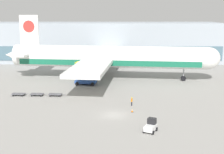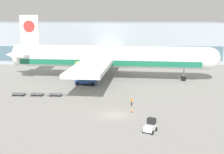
{
  "view_description": "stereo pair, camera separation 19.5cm",
  "coord_description": "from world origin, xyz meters",
  "px_view_note": "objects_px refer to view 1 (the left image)",
  "views": [
    {
      "loc": [
        0.02,
        -52.55,
        17.94
      ],
      "look_at": [
        -0.38,
        13.56,
        4.0
      ],
      "focal_mm": 50.0,
      "sensor_mm": 36.0,
      "label": 1
    },
    {
      "loc": [
        0.22,
        -52.55,
        17.94
      ],
      "look_at": [
        -0.38,
        13.56,
        4.0
      ],
      "focal_mm": 50.0,
      "sensor_mm": 36.0,
      "label": 2
    }
  ],
  "objects_px": {
    "airplane_main": "(106,57)",
    "baggage_dolly_lead": "(18,94)",
    "traffic_cone_near": "(132,110)",
    "baggage_dolly_second": "(37,94)",
    "scissor_lift_loader": "(86,76)",
    "baggage_tug_mid": "(151,126)",
    "baggage_dolly_third": "(55,94)",
    "ground_crew_near": "(132,101)"
  },
  "relations": [
    {
      "from": "baggage_tug_mid",
      "to": "traffic_cone_near",
      "type": "distance_m",
      "value": 9.66
    },
    {
      "from": "airplane_main",
      "to": "baggage_tug_mid",
      "type": "height_order",
      "value": "airplane_main"
    },
    {
      "from": "scissor_lift_loader",
      "to": "ground_crew_near",
      "type": "distance_m",
      "value": 20.86
    },
    {
      "from": "scissor_lift_loader",
      "to": "airplane_main",
      "type": "bearing_deg",
      "value": 60.51
    },
    {
      "from": "baggage_dolly_third",
      "to": "ground_crew_near",
      "type": "height_order",
      "value": "ground_crew_near"
    },
    {
      "from": "airplane_main",
      "to": "baggage_dolly_third",
      "type": "xyz_separation_m",
      "value": [
        -10.57,
        -17.76,
        -5.45
      ]
    },
    {
      "from": "traffic_cone_near",
      "to": "airplane_main",
      "type": "bearing_deg",
      "value": 100.74
    },
    {
      "from": "airplane_main",
      "to": "baggage_dolly_third",
      "type": "bearing_deg",
      "value": -114.21
    },
    {
      "from": "baggage_dolly_lead",
      "to": "traffic_cone_near",
      "type": "relative_size",
      "value": 5.74
    },
    {
      "from": "baggage_dolly_third",
      "to": "ground_crew_near",
      "type": "relative_size",
      "value": 2.14
    },
    {
      "from": "airplane_main",
      "to": "baggage_dolly_lead",
      "type": "xyz_separation_m",
      "value": [
        -18.64,
        -17.49,
        -5.45
      ]
    },
    {
      "from": "baggage_dolly_second",
      "to": "ground_crew_near",
      "type": "height_order",
      "value": "ground_crew_near"
    },
    {
      "from": "airplane_main",
      "to": "traffic_cone_near",
      "type": "relative_size",
      "value": 88.93
    },
    {
      "from": "baggage_tug_mid",
      "to": "baggage_dolly_third",
      "type": "xyz_separation_m",
      "value": [
        -18.28,
        20.22,
        -0.49
      ]
    },
    {
      "from": "baggage_dolly_second",
      "to": "baggage_dolly_third",
      "type": "xyz_separation_m",
      "value": [
        4.02,
        -0.18,
        0.0
      ]
    },
    {
      "from": "baggage_tug_mid",
      "to": "baggage_dolly_lead",
      "type": "distance_m",
      "value": 33.38
    },
    {
      "from": "baggage_dolly_lead",
      "to": "ground_crew_near",
      "type": "relative_size",
      "value": 2.14
    },
    {
      "from": "baggage_dolly_second",
      "to": "baggage_dolly_third",
      "type": "relative_size",
      "value": 1.0
    },
    {
      "from": "baggage_dolly_lead",
      "to": "baggage_dolly_third",
      "type": "distance_m",
      "value": 8.07
    },
    {
      "from": "airplane_main",
      "to": "baggage_dolly_second",
      "type": "relative_size",
      "value": 15.5
    },
    {
      "from": "airplane_main",
      "to": "traffic_cone_near",
      "type": "height_order",
      "value": "airplane_main"
    },
    {
      "from": "baggage_dolly_third",
      "to": "traffic_cone_near",
      "type": "distance_m",
      "value": 19.33
    },
    {
      "from": "baggage_dolly_second",
      "to": "traffic_cone_near",
      "type": "bearing_deg",
      "value": -25.4
    },
    {
      "from": "traffic_cone_near",
      "to": "baggage_dolly_third",
      "type": "bearing_deg",
      "value": 145.86
    },
    {
      "from": "baggage_tug_mid",
      "to": "baggage_dolly_lead",
      "type": "relative_size",
      "value": 0.75
    },
    {
      "from": "scissor_lift_loader",
      "to": "traffic_cone_near",
      "type": "relative_size",
      "value": 8.63
    },
    {
      "from": "baggage_dolly_lead",
      "to": "traffic_cone_near",
      "type": "height_order",
      "value": "traffic_cone_near"
    },
    {
      "from": "baggage_dolly_third",
      "to": "traffic_cone_near",
      "type": "xyz_separation_m",
      "value": [
        16.0,
        -10.85,
        -0.07
      ]
    },
    {
      "from": "airplane_main",
      "to": "scissor_lift_loader",
      "type": "height_order",
      "value": "airplane_main"
    },
    {
      "from": "baggage_dolly_third",
      "to": "airplane_main",
      "type": "bearing_deg",
      "value": 62.68
    },
    {
      "from": "baggage_tug_mid",
      "to": "traffic_cone_near",
      "type": "height_order",
      "value": "baggage_tug_mid"
    },
    {
      "from": "airplane_main",
      "to": "baggage_tug_mid",
      "type": "distance_m",
      "value": 39.07
    },
    {
      "from": "airplane_main",
      "to": "baggage_dolly_third",
      "type": "height_order",
      "value": "airplane_main"
    },
    {
      "from": "scissor_lift_loader",
      "to": "baggage_tug_mid",
      "type": "bearing_deg",
      "value": -61.46
    },
    {
      "from": "airplane_main",
      "to": "baggage_dolly_second",
      "type": "bearing_deg",
      "value": -123.13
    },
    {
      "from": "scissor_lift_loader",
      "to": "traffic_cone_near",
      "type": "bearing_deg",
      "value": -58.15
    },
    {
      "from": "traffic_cone_near",
      "to": "baggage_tug_mid",
      "type": "bearing_deg",
      "value": -76.34
    },
    {
      "from": "baggage_tug_mid",
      "to": "baggage_dolly_second",
      "type": "relative_size",
      "value": 0.75
    },
    {
      "from": "scissor_lift_loader",
      "to": "traffic_cone_near",
      "type": "height_order",
      "value": "scissor_lift_loader"
    },
    {
      "from": "baggage_dolly_lead",
      "to": "traffic_cone_near",
      "type": "bearing_deg",
      "value": -21.36
    },
    {
      "from": "scissor_lift_loader",
      "to": "baggage_dolly_third",
      "type": "height_order",
      "value": "scissor_lift_loader"
    },
    {
      "from": "scissor_lift_loader",
      "to": "baggage_dolly_second",
      "type": "xyz_separation_m",
      "value": [
        -9.68,
        -10.84,
        -1.74
      ]
    }
  ]
}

